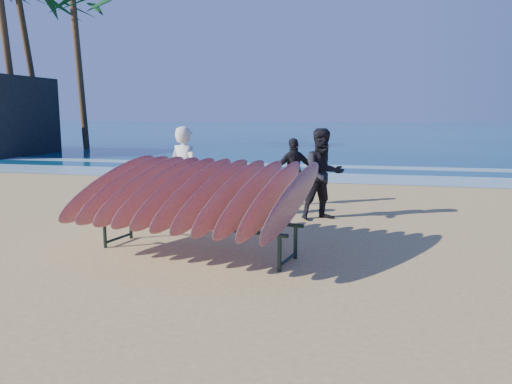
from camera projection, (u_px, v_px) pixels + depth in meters
The scene contains 9 objects.
ground at pixel (243, 269), 6.82m from camera, with size 120.00×120.00×0.00m, color tan.
ocean at pixel (360, 130), 59.68m from camera, with size 160.00×160.00×0.00m, color navy.
foam_near at pixel (320, 177), 16.43m from camera, with size 160.00×160.00×0.00m, color white.
foam_far at pixel (329, 166), 19.79m from camera, with size 160.00×160.00×0.00m, color white.
surfboard_rack at pixel (196, 193), 7.48m from camera, with size 3.57×3.06×1.54m.
person_white at pixel (185, 173), 9.92m from camera, with size 0.68×0.44×1.86m, color silver.
person_dark_a at pixel (323, 174), 9.89m from camera, with size 0.88×0.69×1.82m, color black.
person_dark_b at pixel (294, 172), 11.50m from camera, with size 0.91×0.38×1.55m, color black.
palm_mid at pixel (76, 9), 28.05m from camera, with size 5.20×5.20×8.76m.
Camera 1 is at (1.68, -6.35, 2.13)m, focal length 35.00 mm.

